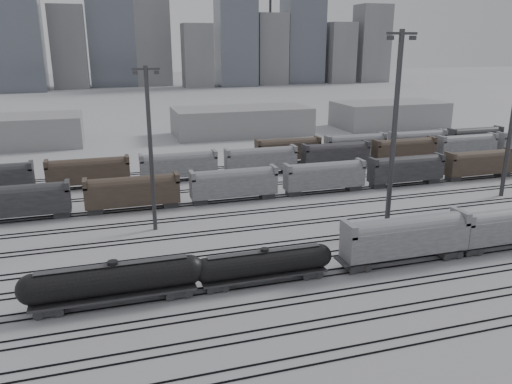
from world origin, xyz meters
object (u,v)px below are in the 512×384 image
object	(u,v)px
tank_car_a	(114,280)
tank_car_b	(265,264)
hopper_car_a	(406,236)
hopper_car_b	(510,225)
light_mast_c	(394,129)

from	to	relation	value
tank_car_a	tank_car_b	xyz separation A→B (m)	(16.34, 0.00, -0.36)
tank_car_a	hopper_car_a	bearing A→B (deg)	0.00
tank_car_a	hopper_car_b	bearing A→B (deg)	0.00
hopper_car_b	light_mast_c	size ratio (longest dim) A/B	0.54
tank_car_a	hopper_car_a	xyz separation A→B (m)	(34.48, 0.00, 0.93)
tank_car_b	hopper_car_a	bearing A→B (deg)	0.00
hopper_car_a	light_mast_c	size ratio (longest dim) A/B	0.59
hopper_car_b	tank_car_a	bearing A→B (deg)	180.00
tank_car_a	light_mast_c	xyz separation A→B (m)	(38.63, 10.72, 12.15)
tank_car_a	hopper_car_b	xyz separation A→B (m)	(50.27, 0.00, 0.64)
hopper_car_a	hopper_car_b	distance (m)	15.79
tank_car_b	tank_car_a	bearing A→B (deg)	180.00
tank_car_a	light_mast_c	distance (m)	41.90
hopper_car_a	light_mast_c	distance (m)	16.07
hopper_car_a	hopper_car_b	size ratio (longest dim) A/B	1.09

